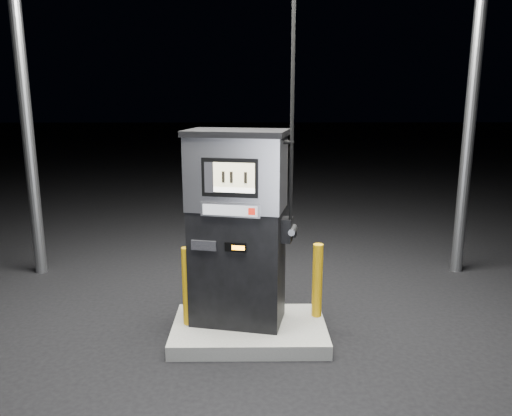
{
  "coord_description": "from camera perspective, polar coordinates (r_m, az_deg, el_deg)",
  "views": [
    {
      "loc": [
        0.02,
        -4.83,
        2.51
      ],
      "look_at": [
        0.07,
        0.0,
        1.4
      ],
      "focal_mm": 35.0,
      "sensor_mm": 36.0,
      "label": 1
    }
  ],
  "objects": [
    {
      "name": "ground",
      "position": [
        5.44,
        -0.77,
        -14.5
      ],
      "size": [
        80.0,
        80.0,
        0.0
      ],
      "primitive_type": "plane",
      "color": "black",
      "rests_on": "ground"
    },
    {
      "name": "pump_island",
      "position": [
        5.41,
        -0.77,
        -13.8
      ],
      "size": [
        1.6,
        1.0,
        0.15
      ],
      "primitive_type": "cube",
      "color": "#63645F",
      "rests_on": "ground"
    },
    {
      "name": "fuel_dispenser",
      "position": [
        5.1,
        -2.11,
        -2.13
      ],
      "size": [
        1.16,
        0.79,
        4.17
      ],
      "rotation": [
        0.0,
        0.0,
        -0.21
      ],
      "color": "black",
      "rests_on": "pump_island"
    },
    {
      "name": "bollard_left",
      "position": [
        5.26,
        -7.81,
        -8.84
      ],
      "size": [
        0.13,
        0.13,
        0.83
      ],
      "primitive_type": "cylinder",
      "rotation": [
        0.0,
        0.0,
        -0.15
      ],
      "color": "#CF960B",
      "rests_on": "pump_island"
    },
    {
      "name": "bollard_right",
      "position": [
        5.43,
        7.02,
        -8.22
      ],
      "size": [
        0.12,
        0.12,
        0.81
      ],
      "primitive_type": "cylinder",
      "rotation": [
        0.0,
        0.0,
        -0.11
      ],
      "color": "#CF960B",
      "rests_on": "pump_island"
    }
  ]
}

